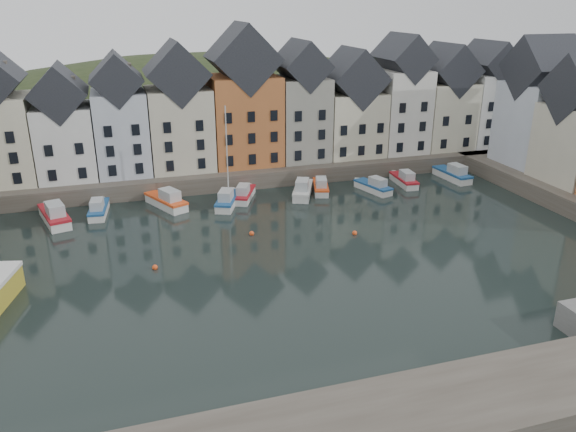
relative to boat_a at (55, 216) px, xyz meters
name	(u,v)px	position (x,y,z in m)	size (l,w,h in m)	color
ground	(316,263)	(23.19, -17.39, -0.79)	(260.00, 260.00, 0.00)	black
far_quay	(242,165)	(23.19, 12.61, 0.21)	(90.00, 16.00, 2.00)	#474037
hillside	(215,225)	(23.21, 38.61, -18.75)	(153.60, 70.40, 64.00)	#223018
far_terrace	(267,109)	(26.40, 10.61, 8.09)	(72.37, 8.16, 17.78)	beige
mooring_buoys	(258,244)	(19.19, -12.06, -0.64)	(20.50, 5.50, 0.50)	#F14E1C
boat_a	(55,216)	(0.00, 0.00, 0.00)	(3.90, 7.23, 2.65)	silver
boat_b	(99,209)	(4.41, 1.11, -0.14)	(2.37, 5.80, 2.17)	silver
boat_c	(167,201)	(11.88, 1.37, -0.04)	(4.58, 6.77, 2.50)	silver
boat_d	(227,200)	(18.57, -0.27, -0.04)	(4.09, 6.33, 11.61)	silver
boat_e	(244,194)	(20.94, 1.40, -0.15)	(3.87, 5.82, 2.15)	silver
boat_f	(303,190)	(28.01, 0.61, -0.06)	(4.38, 6.64, 2.45)	silver
boat_g	(321,187)	(30.64, 1.42, -0.15)	(3.25, 5.82, 2.13)	silver
boat_h	(374,187)	(36.95, -0.49, -0.16)	(3.18, 5.81, 2.13)	silver
boat_i	(404,180)	(41.86, 0.86, -0.14)	(2.19, 5.80, 2.18)	silver
boat_j	(453,174)	(49.07, 0.96, -0.07)	(2.41, 6.44, 2.43)	silver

